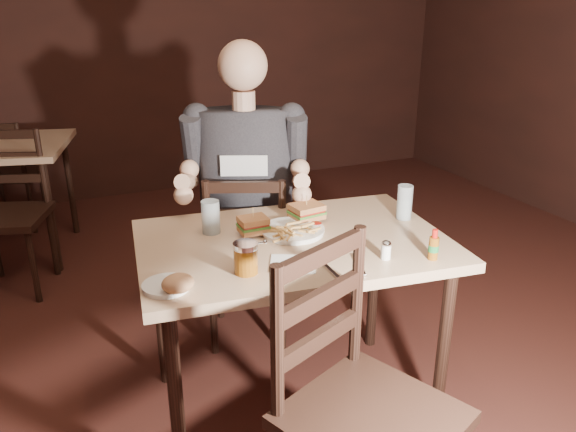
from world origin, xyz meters
name	(u,v)px	position (x,y,z in m)	size (l,w,h in m)	color
room_shell	(303,87)	(0.00, 0.00, 1.40)	(7.00, 7.00, 7.00)	black
main_table	(293,259)	(0.13, 0.34, 0.69)	(1.26, 0.92, 0.77)	tan
bg_table	(2,157)	(-0.97, 2.50, 0.68)	(0.96, 0.96, 0.77)	tan
chair_far	(248,255)	(0.14, 0.93, 0.45)	(0.41, 0.45, 0.90)	black
chair_near	(372,418)	(0.06, -0.36, 0.49)	(0.45, 0.50, 0.99)	black
bg_chair_far	(12,174)	(-0.97, 3.05, 0.42)	(0.39, 0.42, 0.83)	black
bg_chair_near	(6,216)	(-0.97, 1.95, 0.47)	(0.43, 0.47, 0.93)	black
diner	(245,156)	(0.12, 0.88, 0.97)	(0.58, 0.46, 1.01)	#313035
dinner_plate	(292,231)	(0.15, 0.40, 0.78)	(0.25, 0.25, 0.01)	white
sandwich_left	(253,220)	(0.00, 0.45, 0.83)	(0.11, 0.09, 0.10)	#C0804B
sandwich_right	(307,206)	(0.25, 0.50, 0.84)	(0.13, 0.10, 0.11)	#C0804B
fries_pile	(293,229)	(0.13, 0.37, 0.80)	(0.24, 0.17, 0.04)	tan
ketchup_dollop	(316,223)	(0.26, 0.42, 0.79)	(0.04, 0.04, 0.01)	maroon
glass_left	(211,217)	(-0.14, 0.54, 0.84)	(0.07, 0.07, 0.13)	silver
glass_right	(405,202)	(0.64, 0.36, 0.84)	(0.06, 0.06, 0.15)	silver
hot_sauce	(434,244)	(0.51, -0.01, 0.83)	(0.04, 0.04, 0.11)	brown
salt_shaker	(386,250)	(0.36, 0.06, 0.80)	(0.04, 0.04, 0.06)	white
syrup_dispenser	(246,258)	(-0.13, 0.15, 0.82)	(0.09, 0.09, 0.11)	brown
napkin	(293,264)	(0.04, 0.15, 0.77)	(0.16, 0.15, 0.00)	white
knife	(326,266)	(0.13, 0.08, 0.78)	(0.01, 0.21, 0.01)	silver
fork	(359,264)	(0.24, 0.04, 0.78)	(0.01, 0.16, 0.01)	silver
side_plate	(167,287)	(-0.41, 0.15, 0.78)	(0.15, 0.15, 0.01)	white
bread_roll	(178,283)	(-0.38, 0.09, 0.81)	(0.10, 0.08, 0.06)	tan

